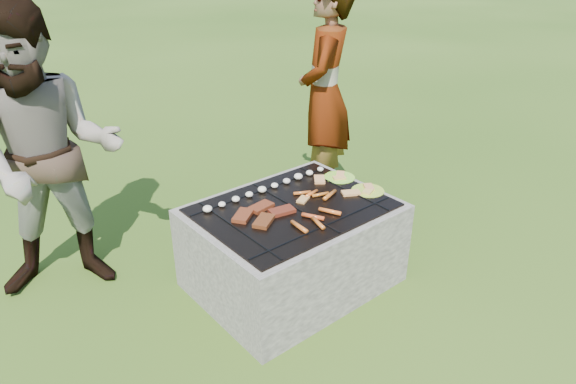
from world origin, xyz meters
The scene contains 10 objects.
lawn centered at (0.00, 0.00, 0.00)m, with size 60.00×60.00×0.00m, color #2A4C13.
fire_pit centered at (0.00, 0.00, 0.28)m, with size 1.30×1.00×0.62m.
mushrooms centered at (0.01, 0.30, 0.63)m, with size 1.06×0.06×0.04m.
pork_slabs centered at (-0.23, 0.03, 0.62)m, with size 0.42×0.31×0.02m.
sausages centered at (0.09, -0.14, 0.63)m, with size 0.54×0.49×0.03m.
bread_on_grate centered at (0.36, 0.03, 0.62)m, with size 0.45×0.44×0.02m.
plate_far centered at (0.56, 0.13, 0.61)m, with size 0.27×0.27×0.03m.
plate_near centered at (0.56, -0.16, 0.61)m, with size 0.24×0.24×0.03m.
cook centered at (1.13, 0.90, 0.97)m, with size 0.71×0.46×1.94m, color gray.
bystander centered at (-1.19, 0.98, 0.96)m, with size 0.94×0.73×1.93m, color #A6968A.
Camera 1 is at (-1.94, -2.28, 2.22)m, focal length 32.00 mm.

